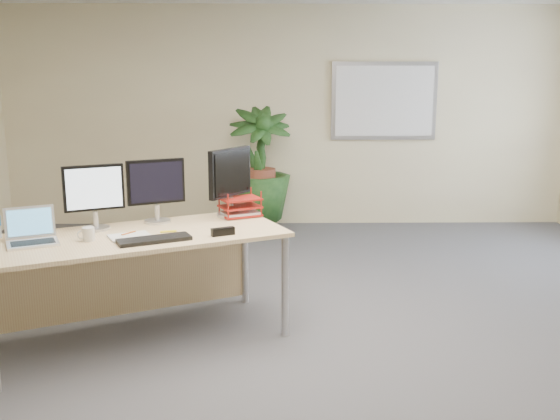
{
  "coord_description": "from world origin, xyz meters",
  "views": [
    {
      "loc": [
        -0.2,
        -3.8,
        1.86
      ],
      "look_at": [
        -0.14,
        0.35,
        0.96
      ],
      "focal_mm": 40.0,
      "sensor_mm": 36.0,
      "label": 1
    }
  ],
  "objects_px": {
    "desk": "(134,253)",
    "laptop": "(32,234)",
    "monitor_right": "(156,187)",
    "monitor_left": "(94,193)",
    "floor_plant": "(259,170)"
  },
  "relations": [
    {
      "from": "desk",
      "to": "monitor_left",
      "type": "bearing_deg",
      "value": 170.81
    },
    {
      "from": "desk",
      "to": "monitor_right",
      "type": "distance_m",
      "value": 0.53
    },
    {
      "from": "monitor_left",
      "to": "laptop",
      "type": "distance_m",
      "value": 0.52
    },
    {
      "from": "desk",
      "to": "monitor_right",
      "type": "relative_size",
      "value": 4.62
    },
    {
      "from": "desk",
      "to": "laptop",
      "type": "height_order",
      "value": "laptop"
    },
    {
      "from": "desk",
      "to": "laptop",
      "type": "relative_size",
      "value": 5.44
    },
    {
      "from": "monitor_left",
      "to": "monitor_right",
      "type": "xyz_separation_m",
      "value": [
        0.4,
        0.21,
        0.01
      ]
    },
    {
      "from": "monitor_right",
      "to": "monitor_left",
      "type": "bearing_deg",
      "value": -152.0
    },
    {
      "from": "monitor_right",
      "to": "laptop",
      "type": "bearing_deg",
      "value": -142.54
    },
    {
      "from": "floor_plant",
      "to": "desk",
      "type": "bearing_deg",
      "value": -105.32
    },
    {
      "from": "laptop",
      "to": "monitor_left",
      "type": "bearing_deg",
      "value": 46.45
    },
    {
      "from": "monitor_left",
      "to": "laptop",
      "type": "height_order",
      "value": "monitor_left"
    },
    {
      "from": "monitor_left",
      "to": "floor_plant",
      "type": "bearing_deg",
      "value": 69.83
    },
    {
      "from": "monitor_left",
      "to": "monitor_right",
      "type": "distance_m",
      "value": 0.45
    },
    {
      "from": "monitor_right",
      "to": "floor_plant",
      "type": "bearing_deg",
      "value": 75.83
    }
  ]
}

